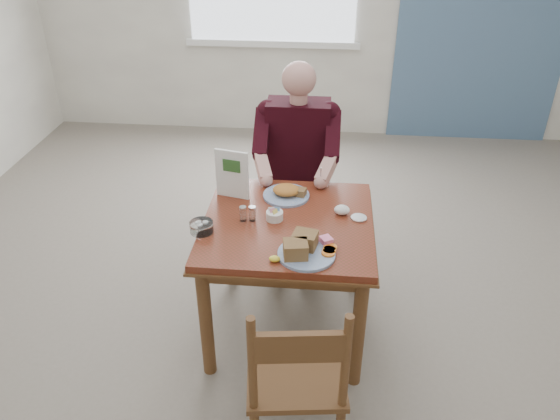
# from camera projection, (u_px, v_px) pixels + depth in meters

# --- Properties ---
(floor) EXTENTS (6.00, 6.00, 0.00)m
(floor) POSITION_uv_depth(u_px,v_px,m) (287.00, 325.00, 3.29)
(floor) COLOR #72685C
(floor) RESTS_ON ground
(lemon_wedge) EXTENTS (0.06, 0.05, 0.03)m
(lemon_wedge) POSITION_uv_depth(u_px,v_px,m) (275.00, 259.00, 2.59)
(lemon_wedge) COLOR yellow
(lemon_wedge) RESTS_ON table
(napkin) EXTENTS (0.10, 0.09, 0.05)m
(napkin) POSITION_uv_depth(u_px,v_px,m) (342.00, 210.00, 2.95)
(napkin) COLOR white
(napkin) RESTS_ON table
(metal_dish) EXTENTS (0.09, 0.09, 0.01)m
(metal_dish) POSITION_uv_depth(u_px,v_px,m) (359.00, 218.00, 2.92)
(metal_dish) COLOR silver
(metal_dish) RESTS_ON table
(table) EXTENTS (0.92, 0.92, 0.75)m
(table) POSITION_uv_depth(u_px,v_px,m) (288.00, 238.00, 2.96)
(table) COLOR maroon
(table) RESTS_ON ground
(chair_far) EXTENTS (0.42, 0.42, 0.95)m
(chair_far) POSITION_uv_depth(u_px,v_px,m) (297.00, 192.00, 3.72)
(chair_far) COLOR brown
(chair_far) RESTS_ON ground
(chair_near) EXTENTS (0.47, 0.47, 0.95)m
(chair_near) POSITION_uv_depth(u_px,v_px,m) (296.00, 379.00, 2.33)
(chair_near) COLOR brown
(chair_near) RESTS_ON ground
(diner) EXTENTS (0.53, 0.56, 1.39)m
(diner) POSITION_uv_depth(u_px,v_px,m) (297.00, 153.00, 3.48)
(diner) COLOR tan
(diner) RESTS_ON chair_far
(near_plate) EXTENTS (0.30, 0.29, 0.09)m
(near_plate) POSITION_uv_depth(u_px,v_px,m) (304.00, 248.00, 2.63)
(near_plate) COLOR white
(near_plate) RESTS_ON table
(far_plate) EXTENTS (0.33, 0.33, 0.07)m
(far_plate) POSITION_uv_depth(u_px,v_px,m) (287.00, 192.00, 3.11)
(far_plate) COLOR white
(far_plate) RESTS_ON table
(caddy) EXTENTS (0.12, 0.12, 0.07)m
(caddy) POSITION_uv_depth(u_px,v_px,m) (275.00, 215.00, 2.90)
(caddy) COLOR white
(caddy) RESTS_ON table
(shakers) EXTENTS (0.09, 0.05, 0.08)m
(shakers) POSITION_uv_depth(u_px,v_px,m) (248.00, 213.00, 2.88)
(shakers) COLOR white
(shakers) RESTS_ON table
(creamer) EXTENTS (0.14, 0.14, 0.06)m
(creamer) POSITION_uv_depth(u_px,v_px,m) (202.00, 227.00, 2.80)
(creamer) COLOR white
(creamer) RESTS_ON table
(menu) EXTENTS (0.19, 0.06, 0.29)m
(menu) POSITION_uv_depth(u_px,v_px,m) (232.00, 174.00, 3.05)
(menu) COLOR white
(menu) RESTS_ON table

